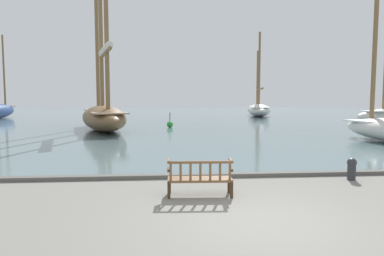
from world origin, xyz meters
TOP-DOWN VIEW (x-y plane):
  - ground_plane at (0.00, 0.00)m, footprint 160.00×160.00m
  - harbor_water at (0.00, 44.00)m, footprint 100.00×80.00m
  - quay_edge_kerb at (0.00, 3.85)m, footprint 40.00×0.30m
  - park_bench at (-0.94, 1.85)m, footprint 1.62×0.60m
  - sailboat_outer_starboard at (-6.31, 19.30)m, footprint 5.81×12.27m
  - sailboat_far_starboard at (10.86, 38.51)m, footprint 4.73×10.32m
  - mooring_bollard at (3.76, 3.19)m, footprint 0.28×0.28m
  - channel_buoy at (-1.35, 21.11)m, footprint 0.50×0.50m

SIDE VIEW (x-z plane):
  - ground_plane at x=0.00m, z-range 0.00..0.00m
  - harbor_water at x=0.00m, z-range 0.00..0.08m
  - quay_edge_kerb at x=0.00m, z-range 0.00..0.12m
  - channel_buoy at x=-1.35m, z-range -0.26..0.95m
  - mooring_bollard at x=3.76m, z-range 0.04..0.70m
  - park_bench at x=-0.94m, z-range 0.01..0.93m
  - sailboat_far_starboard at x=10.86m, z-range -4.50..6.61m
  - sailboat_outer_starboard at x=-6.31m, z-range -6.40..9.22m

